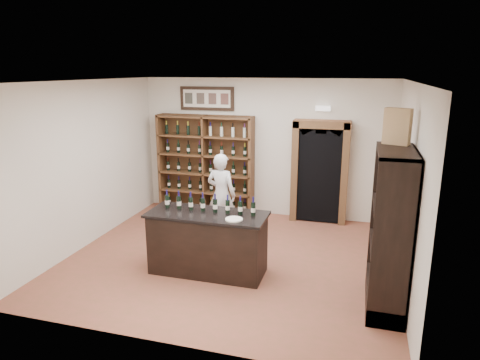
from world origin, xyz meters
name	(u,v)px	position (x,y,z in m)	size (l,w,h in m)	color
floor	(231,258)	(0.00, 0.00, 0.00)	(5.50, 5.50, 0.00)	brown
ceiling	(230,81)	(0.00, 0.00, 3.00)	(5.50, 5.50, 0.00)	white
wall_back	(264,148)	(0.00, 2.50, 1.50)	(5.50, 0.04, 3.00)	silver
wall_left	(86,164)	(-2.75, 0.00, 1.50)	(0.04, 5.00, 3.00)	silver
wall_right	(408,186)	(2.75, 0.00, 1.50)	(0.04, 5.00, 3.00)	silver
wine_shelf	(206,164)	(-1.30, 2.33, 1.10)	(2.20, 0.38, 2.20)	brown
framed_picture	(207,99)	(-1.30, 2.47, 2.55)	(1.25, 0.04, 0.52)	black
arched_doorway	(320,169)	(1.25, 2.33, 1.14)	(1.17, 0.35, 2.17)	black
emergency_light	(323,108)	(1.25, 2.42, 2.40)	(0.30, 0.10, 0.10)	white
tasting_counter	(208,243)	(-0.20, -0.60, 0.49)	(1.88, 0.78, 1.00)	black
counter_bottle_0	(167,201)	(-0.92, -0.51, 1.11)	(0.07, 0.07, 0.30)	black
counter_bottle_1	(179,202)	(-0.71, -0.51, 1.11)	(0.07, 0.07, 0.30)	black
counter_bottle_2	(191,203)	(-0.51, -0.51, 1.11)	(0.07, 0.07, 0.30)	black
counter_bottle_3	(203,204)	(-0.30, -0.51, 1.11)	(0.07, 0.07, 0.30)	black
counter_bottle_4	(215,205)	(-0.10, -0.51, 1.11)	(0.07, 0.07, 0.30)	black
counter_bottle_5	(228,207)	(0.11, -0.51, 1.11)	(0.07, 0.07, 0.30)	black
counter_bottle_6	(240,208)	(0.31, -0.51, 1.11)	(0.07, 0.07, 0.30)	black
counter_bottle_7	(253,209)	(0.52, -0.51, 1.11)	(0.07, 0.07, 0.30)	black
side_cabinet	(390,256)	(2.52, -0.90, 0.75)	(0.48, 1.20, 2.20)	black
shopkeeper	(221,195)	(-0.51, 1.02, 0.82)	(0.60, 0.39, 1.63)	silver
plate	(234,219)	(0.29, -0.78, 1.01)	(0.26, 0.26, 0.02)	silver
wine_crate	(397,126)	(2.49, -0.50, 2.44)	(0.34, 0.14, 0.49)	#A48256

